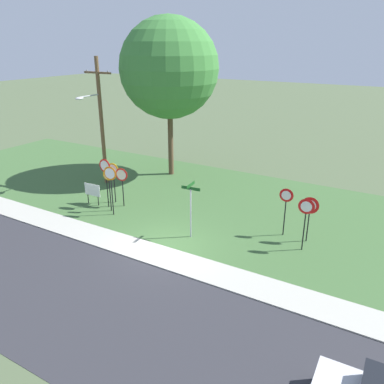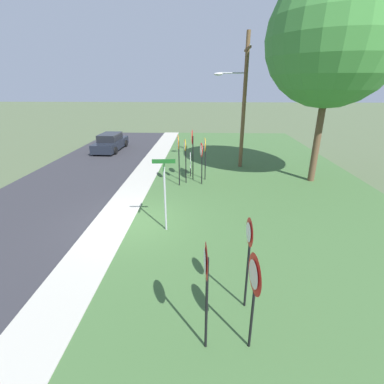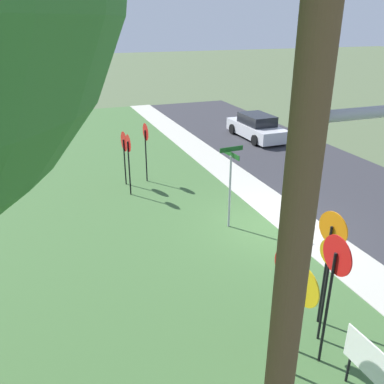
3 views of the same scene
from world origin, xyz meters
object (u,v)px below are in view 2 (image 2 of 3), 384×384
(street_name_post, at_px, (165,189))
(utility_pole, at_px, (242,98))
(notice_board, at_px, (190,161))
(stop_sign_near_left, at_px, (201,154))
(parked_hatchback_near, at_px, (111,143))
(stop_sign_far_left, at_px, (178,149))
(stop_sign_far_right, at_px, (205,149))
(stop_sign_far_center, at_px, (185,152))
(yield_sign_far_left, at_px, (206,273))
(yield_sign_near_right, at_px, (253,282))
(yield_sign_near_left, at_px, (248,244))
(stop_sign_near_right, at_px, (192,144))
(oak_tree_left, at_px, (334,38))

(street_name_post, relative_size, utility_pole, 0.34)
(street_name_post, height_order, notice_board, street_name_post)
(stop_sign_near_left, height_order, parked_hatchback_near, stop_sign_near_left)
(street_name_post, relative_size, parked_hatchback_near, 0.58)
(stop_sign_far_left, relative_size, notice_board, 2.21)
(stop_sign_far_right, xyz_separation_m, notice_board, (-0.91, -0.86, -0.93))
(stop_sign_near_left, relative_size, stop_sign_far_left, 0.83)
(stop_sign_far_center, xyz_separation_m, yield_sign_far_left, (10.43, 1.05, 0.14))
(stop_sign_far_center, distance_m, yield_sign_far_left, 10.49)
(stop_sign_far_center, xyz_separation_m, notice_board, (-1.52, 0.21, -0.90))
(stop_sign_far_left, xyz_separation_m, yield_sign_far_left, (9.98, 1.38, -0.15))
(stop_sign_far_center, distance_m, stop_sign_far_right, 1.23)
(stop_sign_far_left, bearing_deg, street_name_post, -9.89)
(stop_sign_far_center, height_order, street_name_post, street_name_post)
(yield_sign_near_right, distance_m, notice_board, 12.07)
(stop_sign_far_left, relative_size, yield_sign_far_left, 1.10)
(yield_sign_far_left, bearing_deg, stop_sign_far_right, 175.70)
(stop_sign_near_left, xyz_separation_m, yield_sign_near_left, (9.06, 1.15, 0.13))
(stop_sign_near_right, relative_size, yield_sign_near_left, 1.17)
(stop_sign_far_right, bearing_deg, yield_sign_near_right, -0.14)
(yield_sign_near_right, height_order, oak_tree_left, oak_tree_left)
(stop_sign_near_right, bearing_deg, utility_pole, 134.99)
(yield_sign_far_left, height_order, street_name_post, street_name_post)
(stop_sign_far_center, relative_size, notice_board, 1.95)
(oak_tree_left, bearing_deg, stop_sign_far_left, -81.50)
(stop_sign_near_left, xyz_separation_m, parked_hatchback_near, (-8.29, -7.70, -1.06))
(stop_sign_far_center, xyz_separation_m, utility_pole, (-3.45, 3.33, 2.64))
(yield_sign_near_left, xyz_separation_m, utility_pole, (-12.69, 1.30, 2.57))
(notice_board, bearing_deg, yield_sign_far_left, 1.77)
(oak_tree_left, bearing_deg, yield_sign_far_left, -28.93)
(yield_sign_far_left, xyz_separation_m, parked_hatchback_near, (-18.55, -7.86, -1.27))
(stop_sign_near_left, height_order, yield_sign_far_left, yield_sign_far_left)
(stop_sign_far_center, bearing_deg, yield_sign_near_left, 1.33)
(stop_sign_near_left, xyz_separation_m, stop_sign_near_right, (-0.70, -0.51, 0.42))
(stop_sign_near_right, height_order, notice_board, stop_sign_near_right)
(stop_sign_near_right, relative_size, oak_tree_left, 0.27)
(yield_sign_near_right, bearing_deg, stop_sign_near_left, 179.26)
(street_name_post, distance_m, oak_tree_left, 11.22)
(yield_sign_far_left, height_order, parked_hatchback_near, yield_sign_far_left)
(yield_sign_near_right, bearing_deg, utility_pole, 167.56)
(yield_sign_near_right, height_order, street_name_post, street_name_post)
(oak_tree_left, bearing_deg, yield_sign_near_left, -27.51)
(yield_sign_near_right, distance_m, utility_pole, 14.17)
(yield_sign_near_right, relative_size, notice_board, 1.80)
(stop_sign_far_right, bearing_deg, stop_sign_near_right, -88.40)
(stop_sign_far_center, relative_size, utility_pole, 0.30)
(yield_sign_far_left, height_order, notice_board, yield_sign_far_left)
(street_name_post, xyz_separation_m, parked_hatchback_near, (-13.54, -6.42, -1.05))
(utility_pole, height_order, parked_hatchback_near, utility_pole)
(stop_sign_near_right, distance_m, stop_sign_far_right, 0.77)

